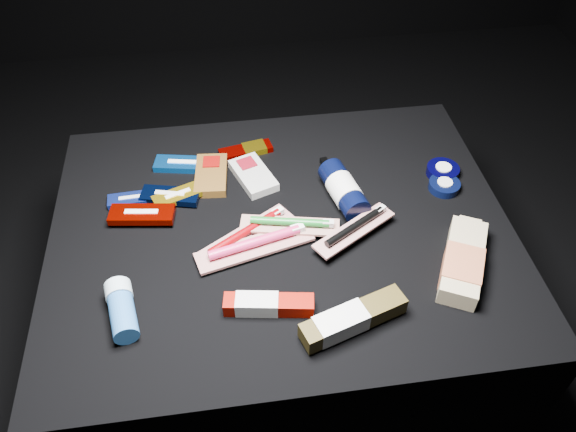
{
  "coord_description": "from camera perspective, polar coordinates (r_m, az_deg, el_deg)",
  "views": [
    {
      "loc": [
        -0.1,
        -0.81,
        1.28
      ],
      "look_at": [
        0.01,
        0.01,
        0.42
      ],
      "focal_mm": 35.0,
      "sensor_mm": 36.0,
      "label": 1
    }
  ],
  "objects": [
    {
      "name": "toothbrush_pack_0",
      "position": [
        1.18,
        -4.22,
        -1.78
      ],
      "size": [
        0.22,
        0.17,
        0.03
      ],
      "rotation": [
        0.0,
        0.0,
        0.57
      ],
      "color": "beige",
      "rests_on": "cloth_table"
    },
    {
      "name": "toothpaste_carton_red",
      "position": [
        1.05,
        -2.39,
        -8.98
      ],
      "size": [
        0.17,
        0.06,
        0.03
      ],
      "rotation": [
        0.0,
        0.0,
        -0.16
      ],
      "color": "#800900",
      "rests_on": "cloth_table"
    },
    {
      "name": "ground",
      "position": [
        1.52,
        -0.52,
        -11.46
      ],
      "size": [
        3.0,
        3.0,
        0.0
      ],
      "primitive_type": "plane",
      "color": "black",
      "rests_on": "ground"
    },
    {
      "name": "clif_bar_0",
      "position": [
        1.32,
        -7.8,
        4.29
      ],
      "size": [
        0.08,
        0.14,
        0.02
      ],
      "rotation": [
        0.0,
        0.0,
        -0.09
      ],
      "color": "#573814",
      "rests_on": "cloth_table"
    },
    {
      "name": "toothpaste_carton_green",
      "position": [
        1.03,
        6.21,
        -10.46
      ],
      "size": [
        0.21,
        0.11,
        0.04
      ],
      "rotation": [
        0.0,
        0.0,
        0.32
      ],
      "color": "#372C0F",
      "rests_on": "cloth_table"
    },
    {
      "name": "cloth_table",
      "position": [
        1.35,
        -0.57,
        -6.87
      ],
      "size": [
        0.98,
        0.78,
        0.4
      ],
      "primitive_type": "cube",
      "color": "black",
      "rests_on": "ground"
    },
    {
      "name": "luna_bar_4",
      "position": [
        1.24,
        -14.62,
        0.16
      ],
      "size": [
        0.14,
        0.07,
        0.02
      ],
      "rotation": [
        0.0,
        0.0,
        -0.14
      ],
      "color": "#760700",
      "rests_on": "cloth_table"
    },
    {
      "name": "luna_bar_1",
      "position": [
        1.3,
        -15.62,
        1.66
      ],
      "size": [
        0.1,
        0.04,
        0.01
      ],
      "rotation": [
        0.0,
        0.0,
        0.05
      ],
      "color": "navy",
      "rests_on": "cloth_table"
    },
    {
      "name": "power_bar",
      "position": [
        1.38,
        -4.02,
        6.73
      ],
      "size": [
        0.13,
        0.06,
        0.02
      ],
      "rotation": [
        0.0,
        0.0,
        0.19
      ],
      "color": "#6B0301",
      "rests_on": "cloth_table"
    },
    {
      "name": "toothbrush_pack_3",
      "position": [
        1.17,
        6.85,
        -1.2
      ],
      "size": [
        0.19,
        0.14,
        0.02
      ],
      "rotation": [
        0.0,
        0.0,
        0.55
      ],
      "color": "silver",
      "rests_on": "cloth_table"
    },
    {
      "name": "toothbrush_pack_1",
      "position": [
        1.15,
        -3.24,
        -2.88
      ],
      "size": [
        0.25,
        0.12,
        0.03
      ],
      "rotation": [
        0.0,
        0.0,
        0.25
      ],
      "color": "beige",
      "rests_on": "cloth_table"
    },
    {
      "name": "luna_bar_3",
      "position": [
        1.27,
        -11.1,
        2.04
      ],
      "size": [
        0.12,
        0.08,
        0.01
      ],
      "rotation": [
        0.0,
        0.0,
        0.37
      ],
      "color": "#B4900F",
      "rests_on": "cloth_table"
    },
    {
      "name": "bodywash_bottle",
      "position": [
        1.16,
        17.33,
        -4.55
      ],
      "size": [
        0.15,
        0.22,
        0.04
      ],
      "rotation": [
        0.0,
        0.0,
        -0.47
      ],
      "color": "tan",
      "rests_on": "cloth_table"
    },
    {
      "name": "lotion_bottle",
      "position": [
        1.24,
        5.68,
        2.67
      ],
      "size": [
        0.09,
        0.2,
        0.06
      ],
      "rotation": [
        0.0,
        0.0,
        0.22
      ],
      "color": "black",
      "rests_on": "cloth_table"
    },
    {
      "name": "cream_tin_lower",
      "position": [
        1.33,
        15.58,
        3.0
      ],
      "size": [
        0.07,
        0.07,
        0.02
      ],
      "rotation": [
        0.0,
        0.0,
        -0.09
      ],
      "color": "black",
      "rests_on": "cloth_table"
    },
    {
      "name": "luna_bar_0",
      "position": [
        1.36,
        -10.66,
        5.19
      ],
      "size": [
        0.14,
        0.07,
        0.02
      ],
      "rotation": [
        0.0,
        0.0,
        -0.19
      ],
      "color": "#0C51A9",
      "rests_on": "cloth_table"
    },
    {
      "name": "toothbrush_pack_2",
      "position": [
        1.17,
        0.32,
        -0.82
      ],
      "size": [
        0.21,
        0.09,
        0.02
      ],
      "rotation": [
        0.0,
        0.0,
        -0.21
      ],
      "color": "beige",
      "rests_on": "cloth_table"
    },
    {
      "name": "clif_bar_1",
      "position": [
        1.31,
        -3.65,
        4.28
      ],
      "size": [
        0.11,
        0.15,
        0.02
      ],
      "rotation": [
        0.0,
        0.0,
        0.35
      ],
      "color": "#ABA9A4",
      "rests_on": "cloth_table"
    },
    {
      "name": "luna_bar_2",
      "position": [
        1.28,
        -11.88,
        2.03
      ],
      "size": [
        0.14,
        0.08,
        0.02
      ],
      "rotation": [
        0.0,
        0.0,
        -0.24
      ],
      "color": "black",
      "rests_on": "cloth_table"
    },
    {
      "name": "cream_tin_upper",
      "position": [
        1.36,
        15.45,
        4.46
      ],
      "size": [
        0.08,
        0.08,
        0.02
      ],
      "rotation": [
        0.0,
        0.0,
        0.18
      ],
      "color": "black",
      "rests_on": "cloth_table"
    },
    {
      "name": "deodorant_stick",
      "position": [
        1.08,
        -16.54,
        -9.05
      ],
      "size": [
        0.07,
        0.13,
        0.05
      ],
      "rotation": [
        0.0,
        0.0,
        0.2
      ],
      "color": "#2860A4",
      "rests_on": "cloth_table"
    }
  ]
}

